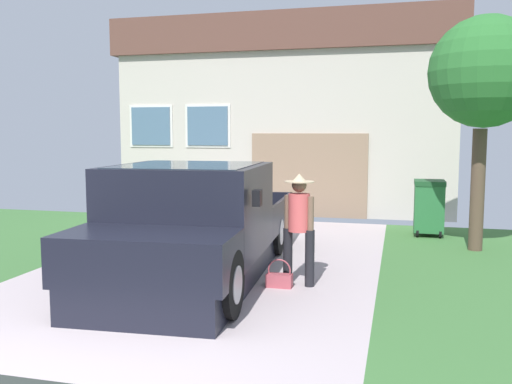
{
  "coord_description": "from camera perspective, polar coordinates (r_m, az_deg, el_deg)",
  "views": [
    {
      "loc": [
        2.84,
        -3.98,
        2.14
      ],
      "look_at": [
        0.97,
        3.25,
        1.32
      ],
      "focal_mm": 38.9,
      "sensor_mm": 36.0,
      "label": 1
    }
  ],
  "objects": [
    {
      "name": "handbag",
      "position": [
        7.74,
        2.41,
        -8.92
      ],
      "size": [
        0.36,
        0.16,
        0.4
      ],
      "color": "#B24C56",
      "rests_on": "ground"
    },
    {
      "name": "wheeled_trash_bin",
      "position": [
        11.95,
        17.36,
        -1.36
      ],
      "size": [
        0.6,
        0.72,
        1.14
      ],
      "color": "#286B38",
      "rests_on": "ground"
    },
    {
      "name": "pickup_truck",
      "position": [
        8.08,
        -6.43,
        -3.71
      ],
      "size": [
        2.43,
        5.62,
        1.68
      ],
      "rotation": [
        0.0,
        0.0,
        3.2
      ],
      "color": "black",
      "rests_on": "ground"
    },
    {
      "name": "house_with_garage",
      "position": [
        17.33,
        4.57,
        7.69
      ],
      "size": [
        9.07,
        6.94,
        5.11
      ],
      "color": "beige",
      "rests_on": "ground"
    },
    {
      "name": "person_with_hat",
      "position": [
        7.71,
        4.44,
        -2.95
      ],
      "size": [
        0.46,
        0.41,
        1.57
      ],
      "rotation": [
        0.0,
        0.0,
        -3.39
      ],
      "color": "black",
      "rests_on": "ground"
    },
    {
      "name": "front_yard_tree",
      "position": [
        10.59,
        22.57,
        10.92
      ],
      "size": [
        1.92,
        1.98,
        4.12
      ],
      "color": "brown",
      "rests_on": "ground"
    }
  ]
}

